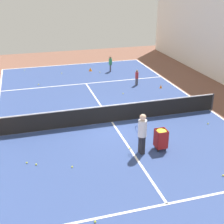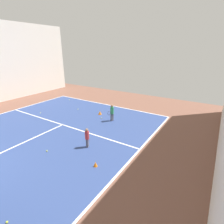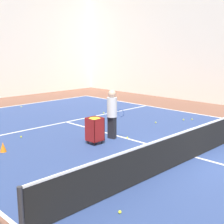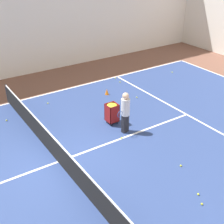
{
  "view_description": "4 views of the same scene",
  "coord_description": "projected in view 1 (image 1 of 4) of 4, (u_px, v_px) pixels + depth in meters",
  "views": [
    {
      "loc": [
        4.11,
        14.12,
        7.04
      ],
      "look_at": [
        0.0,
        0.0,
        0.59
      ],
      "focal_mm": 50.0,
      "sensor_mm": 36.0,
      "label": 1
    },
    {
      "loc": [
        -8.83,
        0.85,
        5.0
      ],
      "look_at": [
        -2.51,
        -9.08,
        0.68
      ],
      "focal_mm": 28.0,
      "sensor_mm": 36.0,
      "label": 2
    },
    {
      "loc": [
        -8.32,
        -4.66,
        3.32
      ],
      "look_at": [
        -0.37,
        3.3,
        1.01
      ],
      "focal_mm": 50.0,
      "sensor_mm": 36.0,
      "label": 3
    },
    {
      "loc": [
        8.83,
        -3.46,
        7.04
      ],
      "look_at": [
        -1.28,
        3.24,
        0.57
      ],
      "focal_mm": 50.0,
      "sensor_mm": 36.0,
      "label": 4
    }
  ],
  "objects": [
    {
      "name": "court_playing_area",
      "position": [
        112.0,
        122.0,
        16.29
      ],
      "size": [
        11.63,
        24.1,
        0.0
      ],
      "color": "navy",
      "rests_on": "ground"
    },
    {
      "name": "tennis_ball_4",
      "position": [
        177.0,
        108.0,
        17.9
      ],
      "size": [
        0.07,
        0.07,
        0.07
      ],
      "primitive_type": "sphere",
      "color": "yellow",
      "rests_on": "ground"
    },
    {
      "name": "tennis_ball_10",
      "position": [
        100.0,
        72.0,
        24.61
      ],
      "size": [
        0.07,
        0.07,
        0.07
      ],
      "primitive_type": "sphere",
      "color": "yellow",
      "rests_on": "ground"
    },
    {
      "name": "line_baseline_near",
      "position": [
        73.0,
        64.0,
        26.88
      ],
      "size": [
        11.63,
        0.1,
        0.0
      ],
      "primitive_type": "cube",
      "color": "white",
      "rests_on": "ground"
    },
    {
      "name": "line_service_far",
      "position": [
        167.0,
        204.0,
        10.46
      ],
      "size": [
        11.63,
        0.1,
        0.0
      ],
      "primitive_type": "cube",
      "color": "white",
      "rests_on": "ground"
    },
    {
      "name": "ball_cart",
      "position": [
        161.0,
        136.0,
        13.5
      ],
      "size": [
        0.49,
        0.5,
        0.97
      ],
      "color": "maroon",
      "rests_on": "ground"
    },
    {
      "name": "tennis_ball_5",
      "position": [
        223.0,
        175.0,
        11.9
      ],
      "size": [
        0.07,
        0.07,
        0.07
      ],
      "primitive_type": "sphere",
      "color": "yellow",
      "rests_on": "ground"
    },
    {
      "name": "training_cone_2",
      "position": [
        90.0,
        69.0,
        24.97
      ],
      "size": [
        0.28,
        0.28,
        0.28
      ],
      "primitive_type": "cone",
      "color": "orange",
      "rests_on": "ground"
    },
    {
      "name": "line_sideline_left",
      "position": [
        210.0,
        110.0,
        17.78
      ],
      "size": [
        0.1,
        24.1,
        0.0
      ],
      "primitive_type": "cube",
      "color": "white",
      "rests_on": "ground"
    },
    {
      "name": "line_centre_service",
      "position": [
        112.0,
        122.0,
        16.29
      ],
      "size": [
        0.1,
        13.26,
        0.0
      ],
      "primitive_type": "cube",
      "color": "white",
      "rests_on": "ground"
    },
    {
      "name": "child_midcourt",
      "position": [
        137.0,
        76.0,
        21.58
      ],
      "size": [
        0.28,
        0.28,
        1.09
      ],
      "rotation": [
        0.0,
        0.0,
        1.93
      ],
      "color": "#4C4C56",
      "rests_on": "ground"
    },
    {
      "name": "training_cone_1",
      "position": [
        161.0,
        86.0,
        21.19
      ],
      "size": [
        0.18,
        0.18,
        0.23
      ],
      "primitive_type": "cone",
      "color": "orange",
      "rests_on": "ground"
    },
    {
      "name": "tennis_net",
      "position": [
        112.0,
        113.0,
        16.09
      ],
      "size": [
        11.93,
        0.1,
        0.98
      ],
      "color": "#2D2D33",
      "rests_on": "ground"
    },
    {
      "name": "tennis_ball_16",
      "position": [
        62.0,
        73.0,
        24.36
      ],
      "size": [
        0.07,
        0.07,
        0.07
      ],
      "primitive_type": "sphere",
      "color": "yellow",
      "rests_on": "ground"
    },
    {
      "name": "tennis_ball_6",
      "position": [
        25.0,
        70.0,
        25.18
      ],
      "size": [
        0.07,
        0.07,
        0.07
      ],
      "primitive_type": "sphere",
      "color": "yellow",
      "rests_on": "ground"
    },
    {
      "name": "tennis_ball_13",
      "position": [
        130.0,
        148.0,
        13.76
      ],
      "size": [
        0.07,
        0.07,
        0.07
      ],
      "primitive_type": "sphere",
      "color": "yellow",
      "rests_on": "ground"
    },
    {
      "name": "player_near_baseline",
      "position": [
        110.0,
        63.0,
        24.62
      ],
      "size": [
        0.31,
        0.6,
        1.23
      ],
      "rotation": [
        0.0,
        0.0,
        1.24
      ],
      "color": "#4C4C56",
      "rests_on": "ground"
    },
    {
      "name": "coach_at_net",
      "position": [
        142.0,
        131.0,
        13.07
      ],
      "size": [
        0.42,
        0.7,
        1.83
      ],
      "rotation": [
        0.0,
        0.0,
        -1.4
      ],
      "color": "black",
      "rests_on": "ground"
    },
    {
      "name": "tennis_ball_9",
      "position": [
        208.0,
        124.0,
        16.06
      ],
      "size": [
        0.07,
        0.07,
        0.07
      ],
      "primitive_type": "sphere",
      "color": "yellow",
      "rests_on": "ground"
    },
    {
      "name": "tennis_ball_0",
      "position": [
        27.0,
        163.0,
        12.71
      ],
      "size": [
        0.07,
        0.07,
        0.07
      ],
      "primitive_type": "sphere",
      "color": "yellow",
      "rests_on": "ground"
    },
    {
      "name": "tennis_ball_7",
      "position": [
        39.0,
        84.0,
        21.83
      ],
      "size": [
        0.07,
        0.07,
        0.07
      ],
      "primitive_type": "sphere",
      "color": "yellow",
      "rests_on": "ground"
    },
    {
      "name": "tennis_ball_8",
      "position": [
        36.0,
        164.0,
        12.6
      ],
      "size": [
        0.07,
        0.07,
        0.07
      ],
      "primitive_type": "sphere",
      "color": "yellow",
      "rests_on": "ground"
    },
    {
      "name": "tennis_ball_1",
      "position": [
        123.0,
        94.0,
        20.15
      ],
      "size": [
        0.07,
        0.07,
        0.07
      ],
      "primitive_type": "sphere",
      "color": "yellow",
      "rests_on": "ground"
    },
    {
      "name": "line_service_near",
      "position": [
        86.0,
        84.0,
        22.12
      ],
      "size": [
        11.63,
        0.1,
        0.0
      ],
      "primitive_type": "cube",
      "color": "white",
      "rests_on": "ground"
    },
    {
      "name": "ground_plane",
      "position": [
        112.0,
        122.0,
        16.29
      ],
      "size": [
        34.93,
        34.93,
        0.0
      ],
      "primitive_type": "plane",
      "color": "brown"
    },
    {
      "name": "tennis_ball_14",
      "position": [
        72.0,
        167.0,
        12.44
      ],
      "size": [
        0.07,
        0.07,
        0.07
      ],
      "primitive_type": "sphere",
      "color": "yellow",
      "rests_on": "ground"
    },
    {
      "name": "tennis_ball_2",
      "position": [
        95.0,
        222.0,
        9.67
      ],
      "size": [
        0.07,
        0.07,
        0.07
      ],
      "primitive_type": "sphere",
      "color": "yellow",
      "rests_on": "ground"
    }
  ]
}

